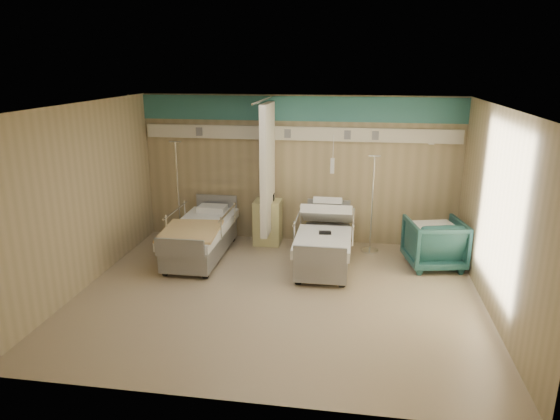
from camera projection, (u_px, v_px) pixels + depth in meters
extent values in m
cube|color=gray|center=(278.00, 295.00, 7.51)|extent=(6.00, 5.00, 0.00)
cube|color=tan|center=(299.00, 170.00, 9.48)|extent=(6.00, 0.04, 2.80)
cube|color=tan|center=(236.00, 277.00, 4.75)|extent=(6.00, 0.04, 2.80)
cube|color=tan|center=(83.00, 197.00, 7.56)|extent=(0.04, 5.00, 2.80)
cube|color=tan|center=(499.00, 215.00, 6.67)|extent=(0.04, 5.00, 2.80)
cube|color=silver|center=(278.00, 106.00, 6.72)|extent=(6.00, 5.00, 0.04)
cube|color=#307071|center=(299.00, 109.00, 9.14)|extent=(6.00, 0.04, 0.45)
cube|color=beige|center=(299.00, 133.00, 9.24)|extent=(5.88, 0.08, 0.25)
cylinder|color=silver|center=(263.00, 100.00, 8.32)|extent=(0.03, 1.80, 0.03)
cube|color=white|center=(268.00, 169.00, 9.01)|extent=(0.12, 0.90, 2.35)
cube|color=#CFC881|center=(268.00, 222.00, 9.56)|extent=(0.50, 0.48, 0.85)
imported|color=#1D4948|center=(434.00, 243.00, 8.46)|extent=(1.06, 1.08, 0.84)
cube|color=white|center=(436.00, 217.00, 8.33)|extent=(0.81, 0.76, 0.08)
cylinder|color=silver|center=(370.00, 250.00, 9.25)|extent=(0.32, 0.32, 0.03)
cylinder|color=silver|center=(372.00, 205.00, 9.00)|extent=(0.03, 0.03, 1.78)
cylinder|color=silver|center=(375.00, 156.00, 8.75)|extent=(0.21, 0.03, 0.03)
cylinder|color=silver|center=(181.00, 240.00, 9.78)|extent=(0.35, 0.35, 0.03)
cylinder|color=silver|center=(178.00, 193.00, 9.51)|extent=(0.03, 0.03, 1.95)
cylinder|color=silver|center=(175.00, 142.00, 9.23)|extent=(0.23, 0.03, 0.03)
cube|color=black|center=(325.00, 233.00, 8.27)|extent=(0.21, 0.11, 0.04)
cube|color=tan|center=(190.00, 231.00, 8.36)|extent=(1.02, 1.24, 0.04)
cube|color=black|center=(268.00, 197.00, 9.45)|extent=(0.25, 0.17, 0.13)
cylinder|color=white|center=(263.00, 195.00, 9.56)|extent=(0.10, 0.10, 0.14)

